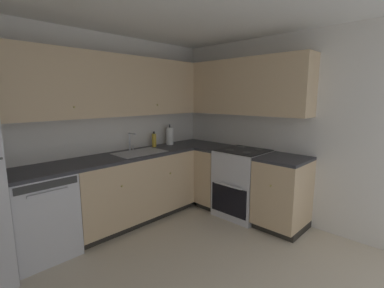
{
  "coord_description": "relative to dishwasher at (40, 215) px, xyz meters",
  "views": [
    {
      "loc": [
        -1.52,
        -1.52,
        1.64
      ],
      "look_at": [
        0.97,
        0.89,
        1.04
      ],
      "focal_mm": 25.45,
      "sensor_mm": 36.0,
      "label": 1
    }
  ],
  "objects": [
    {
      "name": "ground_plane",
      "position": [
        0.71,
        -1.44,
        -0.45
      ],
      "size": [
        3.74,
        3.47,
        0.02
      ],
      "primitive_type": "cube",
      "color": "beige"
    },
    {
      "name": "wall_back",
      "position": [
        0.71,
        0.33,
        0.77
      ],
      "size": [
        3.84,
        0.05,
        2.43
      ],
      "primitive_type": "cube",
      "color": "silver",
      "rests_on": "ground_plane"
    },
    {
      "name": "wall_right",
      "position": [
        2.61,
        -1.44,
        0.77
      ],
      "size": [
        0.05,
        3.57,
        2.43
      ],
      "primitive_type": "cube",
      "color": "silver",
      "rests_on": "ground_plane"
    },
    {
      "name": "dishwasher",
      "position": [
        0.0,
        0.0,
        0.0
      ],
      "size": [
        0.6,
        0.63,
        0.88
      ],
      "color": "silver",
      "rests_on": "ground_plane"
    },
    {
      "name": "lower_cabinets_back",
      "position": [
        1.14,
        0.0,
        0.0
      ],
      "size": [
        1.68,
        0.62,
        0.88
      ],
      "color": "tan",
      "rests_on": "ground_plane"
    },
    {
      "name": "countertop_back",
      "position": [
        1.14,
        0.0,
        0.46
      ],
      "size": [
        2.88,
        0.6,
        0.03
      ],
      "primitive_type": "cube",
      "color": "#2D2D33",
      "rests_on": "lower_cabinets_back"
    },
    {
      "name": "lower_cabinets_right",
      "position": [
        2.28,
        -1.13,
        0.0
      ],
      "size": [
        0.62,
        1.5,
        0.88
      ],
      "color": "tan",
      "rests_on": "ground_plane"
    },
    {
      "name": "countertop_right",
      "position": [
        2.28,
        -1.13,
        0.46
      ],
      "size": [
        0.6,
        1.5,
        0.03
      ],
      "color": "#2D2D33",
      "rests_on": "lower_cabinets_right"
    },
    {
      "name": "oven_range",
      "position": [
        2.3,
        -0.93,
        0.02
      ],
      "size": [
        0.68,
        0.62,
        1.06
      ],
      "color": "silver",
      "rests_on": "ground_plane"
    },
    {
      "name": "upper_cabinets_back",
      "position": [
        0.98,
        0.14,
        1.33
      ],
      "size": [
        2.56,
        0.34,
        0.75
      ],
      "color": "tan"
    },
    {
      "name": "upper_cabinets_right",
      "position": [
        2.42,
        -0.72,
        1.33
      ],
      "size": [
        0.32,
        2.05,
        0.75
      ],
      "color": "tan"
    },
    {
      "name": "sink",
      "position": [
        1.23,
        -0.03,
        0.43
      ],
      "size": [
        0.64,
        0.4,
        0.1
      ],
      "color": "#B7B7BC",
      "rests_on": "countertop_back"
    },
    {
      "name": "faucet",
      "position": [
        1.24,
        0.18,
        0.62
      ],
      "size": [
        0.07,
        0.16,
        0.25
      ],
      "color": "silver",
      "rests_on": "countertop_back"
    },
    {
      "name": "soap_bottle",
      "position": [
        1.63,
        0.18,
        0.57
      ],
      "size": [
        0.06,
        0.06,
        0.22
      ],
      "color": "gold",
      "rests_on": "countertop_back"
    },
    {
      "name": "paper_towel_roll",
      "position": [
        1.92,
        0.16,
        0.61
      ],
      "size": [
        0.11,
        0.11,
        0.32
      ],
      "color": "white",
      "rests_on": "countertop_back"
    }
  ]
}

